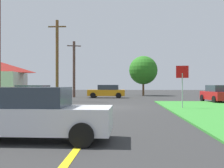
{
  "coord_description": "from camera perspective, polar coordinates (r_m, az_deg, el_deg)",
  "views": [
    {
      "loc": [
        1.28,
        -19.9,
        1.71
      ],
      "look_at": [
        0.06,
        4.05,
        1.72
      ],
      "focal_mm": 42.66,
      "sensor_mm": 36.0,
      "label": 1
    }
  ],
  "objects": [
    {
      "name": "utility_pole_mid",
      "position": [
        27.21,
        -11.69,
        5.16
      ],
      "size": [
        1.8,
        0.3,
        8.11
      ],
      "color": "brown",
      "rests_on": "ground"
    },
    {
      "name": "utility_pole_far",
      "position": [
        35.16,
        -8.14,
        3.28
      ],
      "size": [
        1.77,
        0.59,
        7.31
      ],
      "color": "#4F3832",
      "rests_on": "ground"
    },
    {
      "name": "parked_car_near_building",
      "position": [
        22.46,
        -15.94,
        -2.34
      ],
      "size": [
        4.38,
        2.52,
        1.62
      ],
      "rotation": [
        0.0,
        0.0,
        -0.13
      ],
      "color": "red",
      "rests_on": "ground"
    },
    {
      "name": "car_on_crossroad",
      "position": [
        26.75,
        21.7,
        -1.97
      ],
      "size": [
        2.34,
        4.19,
        1.62
      ],
      "rotation": [
        0.0,
        0.0,
        1.67
      ],
      "color": "red",
      "rests_on": "ground"
    },
    {
      "name": "lane_stripe_center",
      "position": [
        12.09,
        -3.21,
        -8.13
      ],
      "size": [
        0.2,
        14.0,
        0.01
      ],
      "primitive_type": "cube",
      "color": "yellow",
      "rests_on": "ground"
    },
    {
      "name": "car_approaching_junction",
      "position": [
        33.18,
        -1.09,
        -1.6
      ],
      "size": [
        4.63,
        2.03,
        1.62
      ],
      "rotation": [
        0.0,
        0.0,
        3.11
      ],
      "color": "orange",
      "rests_on": "ground"
    },
    {
      "name": "oak_tree_left",
      "position": [
        40.13,
        6.73,
        2.95
      ],
      "size": [
        4.25,
        4.25,
        5.94
      ],
      "color": "brown",
      "rests_on": "ground"
    },
    {
      "name": "stop_sign",
      "position": [
        18.86,
        14.83,
        1.25
      ],
      "size": [
        0.84,
        0.11,
        2.98
      ],
      "rotation": [
        0.0,
        0.0,
        3.06
      ],
      "color": "#9EA0A8",
      "rests_on": "ground"
    },
    {
      "name": "car_behind_on_main_road",
      "position": [
        8.46,
        -16.43,
        -6.16
      ],
      "size": [
        4.58,
        1.96,
        1.62
      ],
      "rotation": [
        0.0,
        0.0,
        -0.02
      ],
      "color": "silver",
      "rests_on": "ground"
    },
    {
      "name": "ground_plane",
      "position": [
        20.01,
        -0.75,
        -4.93
      ],
      "size": [
        120.0,
        120.0,
        0.0
      ],
      "primitive_type": "plane",
      "color": "#2E2E2E"
    }
  ]
}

